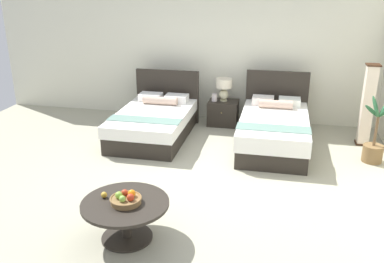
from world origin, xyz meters
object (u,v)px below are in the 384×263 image
bed_near_window (154,122)px  fruit_bowl (126,199)px  loose_apple (104,195)px  vase (214,97)px  nightstand (223,113)px  bed_near_corner (274,129)px  floor_lamp_corner (367,105)px  potted_palm (374,144)px  table_lamp (224,86)px  coffee_table (126,211)px

bed_near_window → fruit_bowl: 3.29m
bed_near_window → loose_apple: bed_near_window is taller
fruit_bowl → vase: bearing=85.8°
nightstand → vase: vase is taller
fruit_bowl → loose_apple: 0.29m
fruit_bowl → bed_near_corner: bearing=64.9°
floor_lamp_corner → potted_palm: (0.03, -0.78, -0.42)m
fruit_bowl → floor_lamp_corner: bearing=49.9°
table_lamp → nightstand: bearing=-90.0°
table_lamp → potted_palm: size_ratio=0.42×
bed_near_corner → fruit_bowl: bed_near_corner is taller
bed_near_window → table_lamp: size_ratio=4.55×
bed_near_corner → loose_apple: 3.62m
nightstand → vase: size_ratio=3.84×
bed_near_window → vase: 1.36m
nightstand → potted_palm: size_ratio=0.55×
nightstand → floor_lamp_corner: bearing=-11.4°
bed_near_window → vase: bed_near_window is taller
nightstand → potted_palm: potted_palm is taller
vase → potted_palm: 3.07m
table_lamp → vase: table_lamp is taller
coffee_table → potted_palm: (3.11, 2.84, -0.05)m
fruit_bowl → coffee_table: bearing=138.5°
bed_near_corner → table_lamp: size_ratio=4.79×
coffee_table → vase: bearing=85.5°
bed_near_window → loose_apple: (0.38, -3.15, 0.21)m
loose_apple → floor_lamp_corner: 4.90m
bed_near_corner → vase: (-1.20, 0.91, 0.26)m
table_lamp → vase: 0.29m
bed_near_window → floor_lamp_corner: bearing=6.6°
vase → fruit_bowl: (-0.30, -4.12, -0.05)m
vase → potted_palm: (2.79, -1.26, -0.27)m
coffee_table → fruit_bowl: bearing=-41.5°
vase → fruit_bowl: bearing=-94.2°
bed_near_corner → coffee_table: size_ratio=2.20×
nightstand → bed_near_window: bearing=-140.3°
bed_near_corner → coffee_table: bearing=-115.6°
bed_near_corner → potted_palm: (1.59, -0.35, -0.01)m
loose_apple → floor_lamp_corner: size_ratio=0.05×
nightstand → loose_apple: (-0.76, -4.10, 0.25)m
loose_apple → bed_near_window: bearing=96.9°
loose_apple → nightstand: bearing=79.4°
vase → fruit_bowl: 4.13m
bed_near_window → potted_palm: bearing=-5.3°
potted_palm → bed_near_corner: bearing=167.7°
bed_near_corner → table_lamp: bed_near_corner is taller
coffee_table → potted_palm: potted_palm is taller
floor_lamp_corner → bed_near_corner: bearing=-164.5°
vase → loose_apple: (-0.59, -4.06, -0.07)m
bed_near_corner → vase: bearing=142.8°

